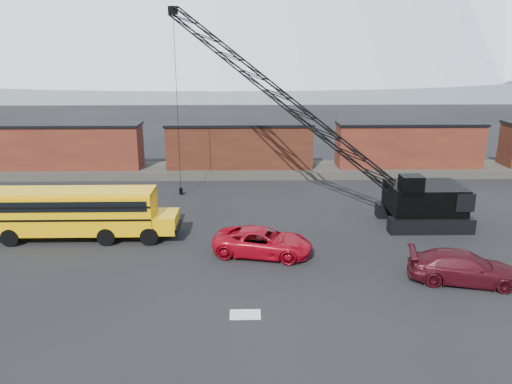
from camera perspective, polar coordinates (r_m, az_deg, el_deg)
ground at (r=26.84m, az=-2.33°, el=-9.55°), size 160.00×160.00×0.00m
gravel_berm at (r=47.52m, az=-1.86°, el=2.50°), size 120.00×5.00×0.70m
boxcar_west_near at (r=49.83m, az=-20.69°, el=4.94°), size 13.70×3.10×4.17m
boxcar_mid at (r=47.00m, az=-1.89°, el=5.36°), size 13.70×3.10×4.17m
boxcar_east_near at (r=49.47m, az=17.06°, el=5.20°), size 13.70×3.10×4.17m
snow_patch at (r=23.29m, az=-1.24°, el=-13.82°), size 1.40×0.90×0.02m
school_bus at (r=32.98m, az=-19.51°, el=-2.13°), size 11.65×2.65×3.19m
red_pickup at (r=29.06m, az=0.81°, el=-5.73°), size 6.14×3.76×1.59m
maroon_suv at (r=27.98m, az=22.69°, el=-7.95°), size 5.92×3.42×1.61m
crawler_crane at (r=35.84m, az=2.93°, el=10.74°), size 20.60×9.96×14.75m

